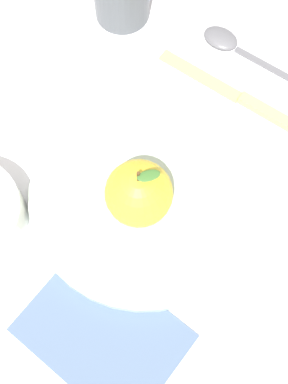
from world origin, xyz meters
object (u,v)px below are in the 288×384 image
object	(u,v)px
linen_napkin	(103,333)
dinner_plate	(144,195)
apple	(139,193)
spoon	(233,45)
knife	(243,99)

from	to	relation	value
linen_napkin	dinner_plate	bearing A→B (deg)	77.73
apple	spoon	distance (m)	0.26
dinner_plate	spoon	xyz separation A→B (m)	(0.10, 0.22, -0.00)
knife	spoon	world-z (taller)	spoon
dinner_plate	linen_napkin	world-z (taller)	dinner_plate
knife	spoon	distance (m)	0.08
dinner_plate	knife	world-z (taller)	dinner_plate
knife	apple	bearing A→B (deg)	-127.79
dinner_plate	linen_napkin	xyz separation A→B (m)	(-0.03, -0.15, -0.01)
apple	knife	world-z (taller)	apple
dinner_plate	apple	world-z (taller)	apple
knife	spoon	size ratio (longest dim) A/B	1.18
apple	spoon	size ratio (longest dim) A/B	0.57
dinner_plate	spoon	world-z (taller)	dinner_plate
dinner_plate	knife	distance (m)	0.18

